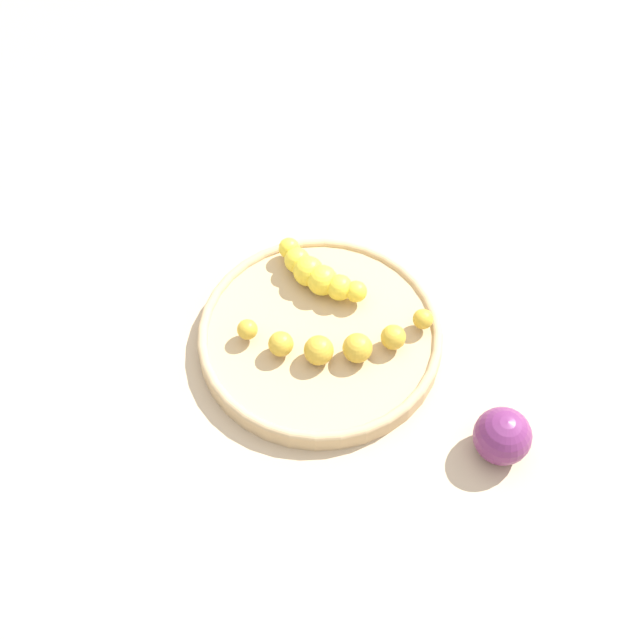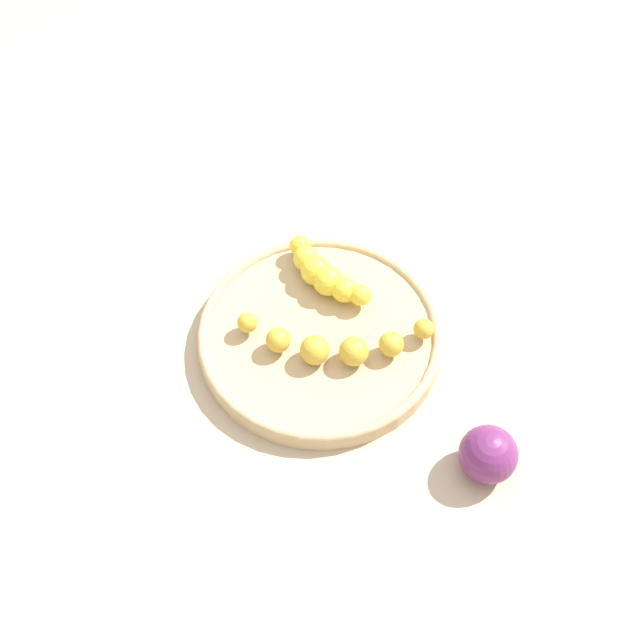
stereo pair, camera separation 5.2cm
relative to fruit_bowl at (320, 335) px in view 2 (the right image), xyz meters
The scene contains 5 objects.
ground_plane 0.01m from the fruit_bowl, ahead, with size 2.40×2.40×0.00m, color tan.
fruit_bowl is the anchor object (origin of this frame).
banana_spotted 0.03m from the fruit_bowl, 61.15° to the left, with size 0.10×0.17×0.03m.
banana_yellow 0.06m from the fruit_bowl, 152.56° to the right, with size 0.05×0.11×0.03m.
plum_purple 0.20m from the fruit_bowl, 78.58° to the left, with size 0.05×0.05×0.05m, color #662659.
Camera 2 is at (0.38, 0.23, 0.66)m, focal length 45.34 mm.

